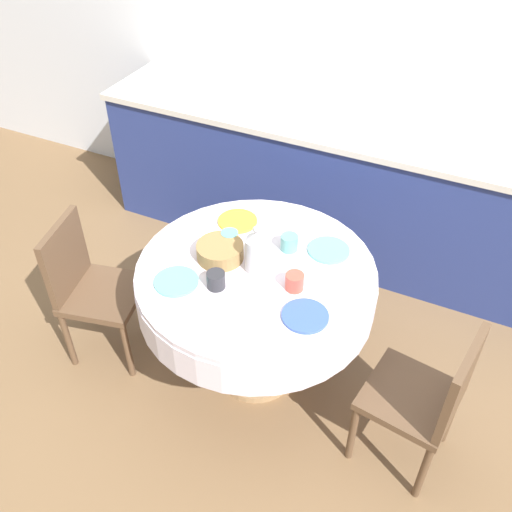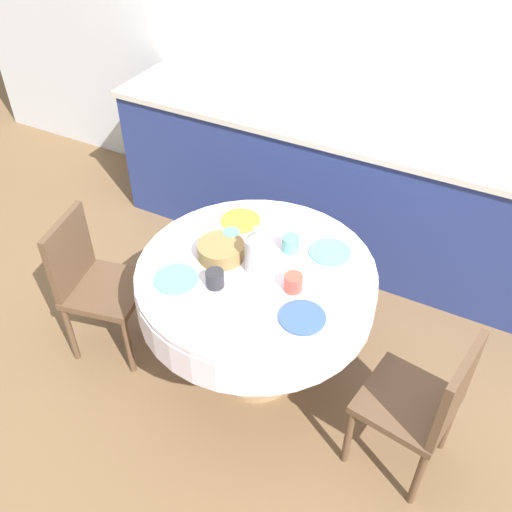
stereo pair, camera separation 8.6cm
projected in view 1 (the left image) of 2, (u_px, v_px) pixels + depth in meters
The scene contains 16 objects.
ground_plane at pixel (256, 371), 3.24m from camera, with size 12.00×12.00×0.00m, color brown.
wall_back at pixel (368, 49), 3.51m from camera, with size 7.00×0.05×2.60m.
kitchen_counter at pixel (338, 188), 3.81m from camera, with size 3.24×0.64×0.96m.
dining_table at pixel (256, 288), 2.82m from camera, with size 1.18×1.18×0.78m.
chair_left at pixel (428, 396), 2.53m from camera, with size 0.46×0.46×0.86m.
chair_right at pixel (90, 284), 3.09m from camera, with size 0.48×0.48×0.86m.
plate_near_left at pixel (176, 281), 2.66m from camera, with size 0.21×0.21×0.01m, color #60BCB7.
cup_near_left at pixel (216, 280), 2.62m from camera, with size 0.09×0.09×0.08m, color #28282D.
plate_near_right at pixel (305, 316), 2.49m from camera, with size 0.21×0.21×0.01m, color #3856AD.
cup_near_right at pixel (295, 282), 2.61m from camera, with size 0.09×0.09×0.08m, color #CC4C3D.
plate_far_left at pixel (238, 221), 3.02m from camera, with size 0.21×0.21×0.01m, color yellow.
cup_far_left at pixel (230, 239), 2.85m from camera, with size 0.09×0.09×0.08m, color #5BA39E.
plate_far_right at pixel (329, 250), 2.84m from camera, with size 0.21×0.21×0.01m, color #60BCB7.
cup_far_right at pixel (289, 243), 2.83m from camera, with size 0.09×0.09×0.08m, color #5BA39E.
coffee_carafe at pixel (255, 250), 2.67m from camera, with size 0.11×0.11×0.25m.
bread_basket at pixel (221, 251), 2.78m from camera, with size 0.23×0.23×0.08m, color olive.
Camera 1 is at (0.88, -1.85, 2.60)m, focal length 40.00 mm.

